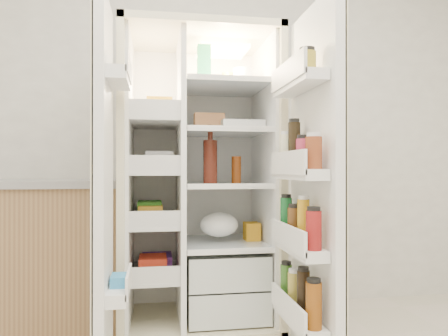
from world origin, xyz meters
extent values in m
cube|color=white|center=(0.00, 2.00, 1.35)|extent=(4.00, 0.02, 2.70)
cube|color=beige|center=(-0.12, 1.93, 0.90)|extent=(0.92, 0.04, 1.80)
cube|color=beige|center=(-0.56, 1.60, 0.90)|extent=(0.04, 0.70, 1.80)
cube|color=beige|center=(0.32, 1.60, 0.90)|extent=(0.04, 0.70, 1.80)
cube|color=beige|center=(-0.12, 1.60, 1.78)|extent=(0.92, 0.70, 0.04)
cube|color=beige|center=(-0.12, 1.60, 0.04)|extent=(0.92, 0.70, 0.08)
cube|color=white|center=(-0.12, 1.90, 0.92)|extent=(0.84, 0.02, 1.68)
cube|color=white|center=(-0.53, 1.60, 0.92)|extent=(0.02, 0.62, 1.68)
cube|color=white|center=(0.29, 1.60, 0.92)|extent=(0.02, 0.62, 1.68)
cube|color=white|center=(-0.23, 1.60, 0.92)|extent=(0.03, 0.62, 1.68)
cube|color=silver|center=(0.03, 1.58, 0.18)|extent=(0.47, 0.52, 0.19)
cube|color=silver|center=(0.03, 1.58, 0.39)|extent=(0.47, 0.52, 0.19)
cube|color=#FFD18C|center=(0.03, 1.65, 1.72)|extent=(0.30, 0.30, 0.02)
cube|color=silver|center=(-0.39, 1.60, 0.35)|extent=(0.28, 0.58, 0.02)
cube|color=silver|center=(-0.39, 1.60, 0.65)|extent=(0.28, 0.58, 0.02)
cube|color=silver|center=(-0.39, 1.60, 0.95)|extent=(0.28, 0.58, 0.02)
cube|color=silver|center=(-0.39, 1.60, 1.25)|extent=(0.28, 0.58, 0.02)
cube|color=white|center=(0.03, 1.60, 0.52)|extent=(0.49, 0.58, 0.01)
cube|color=white|center=(0.03, 1.60, 0.88)|extent=(0.49, 0.58, 0.01)
cube|color=white|center=(0.03, 1.60, 1.20)|extent=(0.49, 0.58, 0.02)
cube|color=white|center=(0.03, 1.60, 1.48)|extent=(0.49, 0.58, 0.02)
cube|color=red|center=(-0.39, 1.60, 0.41)|extent=(0.16, 0.20, 0.10)
cube|color=#317D22|center=(-0.39, 1.60, 0.72)|extent=(0.14, 0.18, 0.12)
cube|color=silver|center=(-0.39, 1.60, 0.99)|extent=(0.20, 0.22, 0.07)
cube|color=gold|center=(-0.39, 1.60, 1.33)|extent=(0.15, 0.16, 0.14)
cube|color=#612F8D|center=(-0.39, 1.60, 0.40)|extent=(0.18, 0.20, 0.09)
cube|color=#BD8521|center=(-0.39, 1.60, 0.71)|extent=(0.14, 0.18, 0.10)
cube|color=white|center=(-0.39, 1.60, 1.02)|extent=(0.16, 0.16, 0.12)
sphere|color=orange|center=(-0.09, 1.50, 0.12)|extent=(0.07, 0.07, 0.07)
sphere|color=orange|center=(0.00, 1.54, 0.12)|extent=(0.07, 0.07, 0.07)
sphere|color=orange|center=(0.10, 1.50, 0.12)|extent=(0.07, 0.07, 0.07)
sphere|color=orange|center=(-0.04, 1.64, 0.12)|extent=(0.07, 0.07, 0.07)
sphere|color=orange|center=(0.06, 1.62, 0.12)|extent=(0.07, 0.07, 0.07)
sphere|color=orange|center=(0.16, 1.58, 0.12)|extent=(0.07, 0.07, 0.07)
sphere|color=orange|center=(-0.12, 1.58, 0.12)|extent=(0.07, 0.07, 0.07)
sphere|color=orange|center=(0.12, 1.64, 0.12)|extent=(0.07, 0.07, 0.07)
ellipsoid|color=#386722|center=(0.03, 1.60, 0.40)|extent=(0.26, 0.24, 0.11)
cylinder|color=#40150D|center=(-0.07, 1.47, 1.02)|extent=(0.08, 0.08, 0.26)
cylinder|color=#692B0B|center=(0.10, 1.53, 0.97)|extent=(0.06, 0.06, 0.16)
cube|color=#278F59|center=(-0.10, 1.54, 1.60)|extent=(0.08, 0.08, 0.23)
cylinder|color=white|center=(0.15, 1.59, 1.54)|extent=(0.12, 0.12, 0.11)
cylinder|color=olive|center=(0.07, 1.65, 1.53)|extent=(0.07, 0.07, 0.09)
cube|color=silver|center=(0.14, 1.53, 1.24)|extent=(0.26, 0.11, 0.06)
cube|color=#BE7C4C|center=(-0.06, 1.63, 1.26)|extent=(0.18, 0.10, 0.11)
ellipsoid|color=white|center=(0.00, 1.59, 0.60)|extent=(0.23, 0.21, 0.15)
cube|color=orange|center=(0.22, 1.62, 0.58)|extent=(0.09, 0.11, 0.11)
cube|color=white|center=(-0.62, 1.05, 0.90)|extent=(0.05, 0.40, 1.72)
cube|color=beige|center=(-0.65, 1.05, 0.90)|extent=(0.01, 0.40, 1.72)
cube|color=white|center=(-0.55, 1.05, 0.40)|extent=(0.09, 0.32, 0.06)
cube|color=white|center=(-0.55, 1.05, 1.40)|extent=(0.09, 0.32, 0.06)
cube|color=#338CCC|center=(-0.55, 1.05, 0.43)|extent=(0.07, 0.12, 0.10)
cube|color=white|center=(0.38, 0.96, 0.90)|extent=(0.05, 0.58, 1.72)
cube|color=beige|center=(0.40, 0.96, 0.90)|extent=(0.01, 0.58, 1.72)
cube|color=white|center=(0.29, 0.96, 0.26)|extent=(0.11, 0.50, 0.05)
cube|color=white|center=(0.29, 0.96, 0.60)|extent=(0.11, 0.50, 0.05)
cube|color=white|center=(0.29, 0.96, 0.95)|extent=(0.11, 0.50, 0.05)
cube|color=white|center=(0.29, 0.96, 1.38)|extent=(0.11, 0.50, 0.05)
cylinder|color=brown|center=(0.29, 0.76, 0.39)|extent=(0.07, 0.07, 0.20)
cylinder|color=black|center=(0.29, 0.89, 0.40)|extent=(0.06, 0.06, 0.22)
cylinder|color=#A59437|center=(0.29, 1.02, 0.38)|extent=(0.06, 0.06, 0.18)
cylinder|color=#386B23|center=(0.29, 1.15, 0.38)|extent=(0.06, 0.06, 0.19)
cylinder|color=maroon|center=(0.29, 0.76, 0.71)|extent=(0.07, 0.07, 0.17)
cylinder|color=gold|center=(0.29, 0.89, 0.73)|extent=(0.06, 0.06, 0.21)
cylinder|color=#5A3616|center=(0.29, 1.02, 0.70)|extent=(0.07, 0.07, 0.16)
cylinder|color=#166029|center=(0.29, 1.15, 0.72)|extent=(0.06, 0.06, 0.20)
cylinder|color=brown|center=(0.29, 0.76, 1.04)|extent=(0.07, 0.07, 0.14)
cylinder|color=#AC2C48|center=(0.29, 0.89, 1.04)|extent=(0.07, 0.07, 0.14)
cylinder|color=black|center=(0.29, 1.02, 1.09)|extent=(0.06, 0.06, 0.23)
cylinder|color=#F1EFC7|center=(0.29, 1.15, 1.06)|extent=(0.06, 0.06, 0.18)
cylinder|color=olive|center=(0.29, 0.84, 1.45)|extent=(0.08, 0.08, 0.10)
cube|color=#937149|center=(-1.20, 1.69, 0.43)|extent=(1.21, 0.63, 0.87)
cube|color=gray|center=(-1.20, 1.69, 0.89)|extent=(1.25, 0.67, 0.04)
camera|label=1|loc=(-0.39, -0.98, 0.97)|focal=34.00mm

